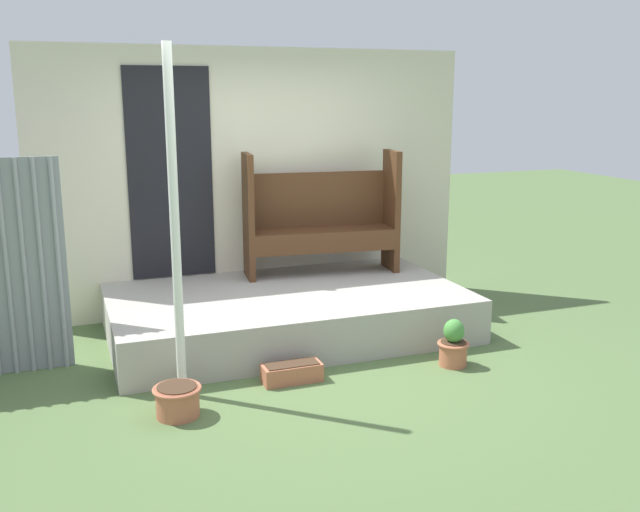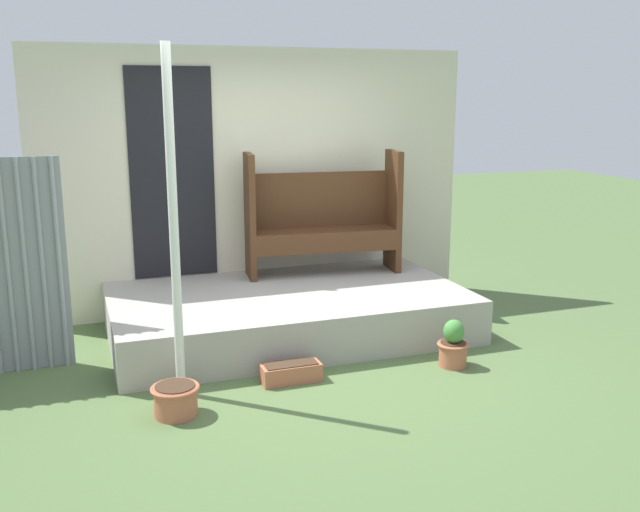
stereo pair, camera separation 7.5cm
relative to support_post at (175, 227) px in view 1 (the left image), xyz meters
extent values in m
plane|color=#516B3D|center=(1.07, 0.13, -1.25)|extent=(24.00, 24.00, 0.00)
cube|color=#A8A399|center=(1.14, 1.03, -1.05)|extent=(3.17, 1.81, 0.40)
cube|color=beige|center=(1.14, 1.97, 0.05)|extent=(4.37, 0.06, 2.60)
cube|color=black|center=(0.27, 1.93, 0.16)|extent=(0.80, 0.02, 2.00)
cylinder|color=gray|center=(-1.16, 0.88, -0.40)|extent=(0.04, 0.04, 1.70)
cylinder|color=gray|center=(-1.03, 0.88, -0.40)|extent=(0.04, 0.04, 1.70)
cylinder|color=gray|center=(-0.91, 0.88, -0.40)|extent=(0.04, 0.04, 1.70)
cylinder|color=gray|center=(-0.78, 0.88, -0.40)|extent=(0.04, 0.04, 1.70)
cylinder|color=white|center=(0.00, 0.00, 0.00)|extent=(0.07, 0.07, 2.50)
cube|color=#4C2D19|center=(0.95, 1.64, -0.24)|extent=(0.10, 0.40, 1.21)
cube|color=#4C2D19|center=(2.40, 1.49, -0.24)|extent=(0.10, 0.40, 1.21)
cube|color=#4C2D19|center=(1.68, 1.57, -0.42)|extent=(1.43, 0.54, 0.04)
cube|color=#4C2D19|center=(1.66, 1.38, -0.52)|extent=(1.39, 0.17, 0.16)
cube|color=#4C2D19|center=(1.70, 1.75, -0.13)|extent=(1.39, 0.18, 0.55)
cylinder|color=#B76647|center=(-0.09, -0.35, -1.14)|extent=(0.30, 0.30, 0.21)
torus|color=#B76647|center=(-0.09, -0.35, -1.05)|extent=(0.34, 0.34, 0.02)
cylinder|color=#422D1E|center=(-0.09, -0.35, -1.03)|extent=(0.27, 0.27, 0.01)
cylinder|color=#B76647|center=(2.16, -0.19, -1.15)|extent=(0.22, 0.22, 0.20)
torus|color=#B76647|center=(2.16, -0.19, -1.06)|extent=(0.26, 0.26, 0.02)
cylinder|color=#422D1E|center=(2.16, -0.19, -1.05)|extent=(0.21, 0.21, 0.01)
ellipsoid|color=#478C3D|center=(2.16, -0.19, -0.96)|extent=(0.17, 0.17, 0.19)
cube|color=#B76647|center=(0.83, -0.05, -1.18)|extent=(0.46, 0.19, 0.14)
cube|color=#422D1E|center=(0.83, -0.05, -1.11)|extent=(0.40, 0.16, 0.01)
camera|label=1|loc=(-0.75, -4.93, 0.91)|focal=40.00mm
camera|label=2|loc=(-0.68, -4.95, 0.91)|focal=40.00mm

